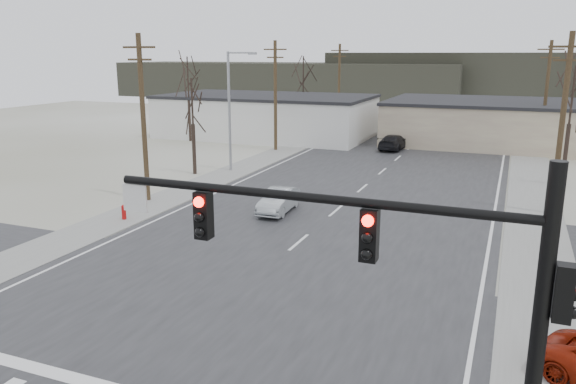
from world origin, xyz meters
name	(u,v)px	position (x,y,z in m)	size (l,w,h in m)	color
ground	(217,312)	(0.00, 0.00, 0.00)	(140.00, 140.00, 0.00)	silver
main_road	(341,207)	(0.00, 15.00, 0.02)	(18.00, 110.00, 0.05)	#262629
cross_road	(217,312)	(0.00, 0.00, 0.02)	(90.00, 10.00, 0.04)	#262629
sidewalk_left	(223,176)	(-10.60, 20.00, 0.03)	(3.00, 90.00, 0.06)	gray
sidewalk_right	(533,204)	(10.60, 20.00, 0.03)	(3.00, 90.00, 0.06)	gray
traffic_signal_mast	(427,291)	(7.89, -6.20, 4.67)	(8.95, 0.43, 7.20)	black
fire_hydrant	(124,212)	(-10.20, 8.00, 0.45)	(0.24, 0.24, 0.87)	#A50C0C
building_left_far	(267,116)	(-16.00, 40.00, 2.26)	(22.30, 12.30, 4.50)	silver
building_right_far	(524,123)	(10.00, 44.00, 2.15)	(26.30, 14.30, 4.30)	#C3B995
upole_left_b	(143,116)	(-11.50, 12.00, 5.22)	(2.20, 0.30, 10.00)	#453420
upole_left_c	(275,94)	(-11.50, 32.00, 5.22)	(2.20, 0.30, 10.00)	#453420
upole_left_d	(339,84)	(-11.50, 52.00, 5.22)	(2.20, 0.30, 10.00)	#453420
upole_right_a	(562,122)	(11.50, 18.00, 5.22)	(2.20, 0.30, 10.00)	#453420
upole_right_b	(546,95)	(11.50, 40.00, 5.22)	(2.20, 0.30, 10.00)	#453420
streetlight_main	(232,105)	(-10.80, 22.00, 5.09)	(2.40, 0.25, 9.00)	gray
tree_left_near	(192,104)	(-13.00, 20.00, 5.23)	(3.30, 3.30, 7.35)	#32251E
tree_right_mid	(572,99)	(12.50, 26.00, 5.93)	(3.74, 3.74, 8.33)	#32251E
tree_left_far	(303,76)	(-14.00, 46.00, 6.28)	(3.96, 3.96, 8.82)	#32251E
tree_left_mid	(188,79)	(-22.00, 34.00, 6.28)	(3.96, 3.96, 8.82)	#32251E
hill_left	(286,80)	(-35.00, 92.00, 3.50)	(70.00, 18.00, 7.00)	#333026
hill_center	(554,79)	(15.00, 96.00, 4.50)	(80.00, 18.00, 9.00)	#333026
sedan_crossing	(279,201)	(-2.97, 12.56, 0.71)	(1.40, 4.01, 1.32)	gray
car_far_a	(394,142)	(-1.25, 36.35, 0.75)	(1.97, 4.84, 1.40)	black
car_far_b	(388,117)	(-6.43, 57.82, 0.73)	(1.62, 4.03, 1.37)	black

